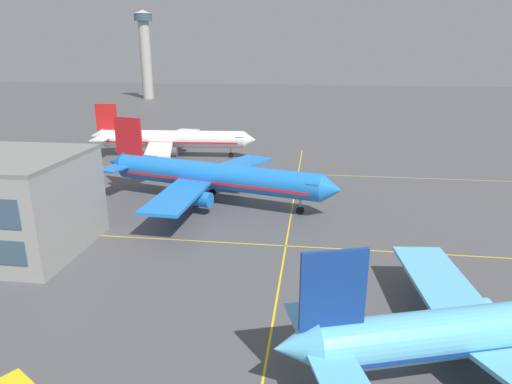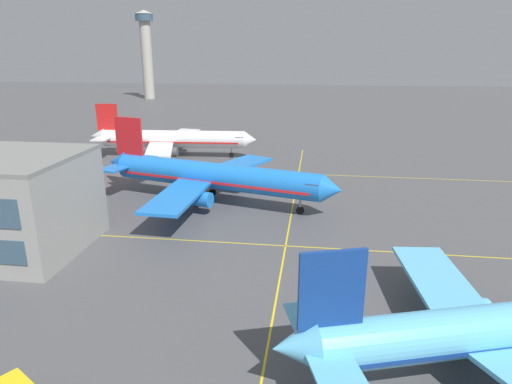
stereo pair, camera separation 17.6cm
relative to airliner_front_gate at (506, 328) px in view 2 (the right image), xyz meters
The scene contains 5 objects.
airliner_front_gate is the anchor object (origin of this frame).
airliner_second_row 47.24m from the airliner_front_gate, 130.29° to the left, with size 40.38×34.39×12.72m.
airliner_third_row 81.19m from the airliner_front_gate, 125.35° to the left, with size 38.04×32.75×11.83m.
taxiway_markings 27.51m from the airliner_front_gate, 130.61° to the left, with size 147.50×113.08×0.01m.
control_tower 212.47m from the airliner_front_gate, 117.55° to the left, with size 8.82×8.82×41.18m.
Camera 2 is at (3.33, -19.22, 23.41)m, focal length 31.59 mm.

